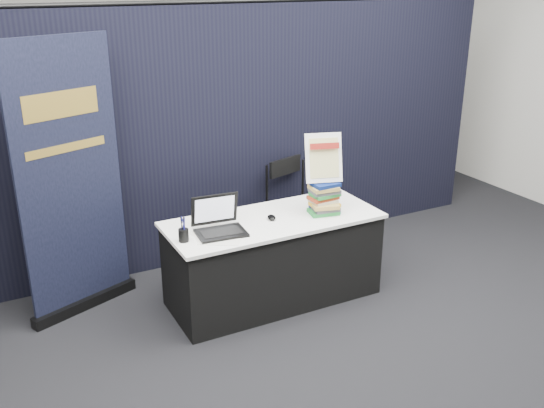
{
  "coord_description": "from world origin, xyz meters",
  "views": [
    {
      "loc": [
        -2.16,
        -3.57,
        2.66
      ],
      "look_at": [
        -0.01,
        0.55,
        0.88
      ],
      "focal_mm": 40.0,
      "sensor_mm": 36.0,
      "label": 1
    }
  ],
  "objects_px": {
    "book_stack_short": "(324,208)",
    "stacking_chair": "(293,204)",
    "info_sign": "(324,158)",
    "laptop": "(218,224)",
    "display_table": "(273,259)",
    "pullup_banner": "(72,197)",
    "book_stack_tall": "(324,198)"
  },
  "relations": [
    {
      "from": "display_table",
      "to": "book_stack_short",
      "type": "relative_size",
      "value": 6.92
    },
    {
      "from": "laptop",
      "to": "pullup_banner",
      "type": "distance_m",
      "value": 1.19
    },
    {
      "from": "book_stack_short",
      "to": "info_sign",
      "type": "xyz_separation_m",
      "value": [
        0.01,
        0.05,
        0.42
      ]
    },
    {
      "from": "book_stack_tall",
      "to": "info_sign",
      "type": "bearing_deg",
      "value": 90.0
    },
    {
      "from": "stacking_chair",
      "to": "pullup_banner",
      "type": "bearing_deg",
      "value": 165.49
    },
    {
      "from": "stacking_chair",
      "to": "book_stack_short",
      "type": "bearing_deg",
      "value": -118.46
    },
    {
      "from": "book_stack_short",
      "to": "book_stack_tall",
      "type": "bearing_deg",
      "value": 59.57
    },
    {
      "from": "pullup_banner",
      "to": "info_sign",
      "type": "bearing_deg",
      "value": -40.18
    },
    {
      "from": "laptop",
      "to": "book_stack_short",
      "type": "distance_m",
      "value": 0.95
    },
    {
      "from": "display_table",
      "to": "stacking_chair",
      "type": "relative_size",
      "value": 1.89
    },
    {
      "from": "info_sign",
      "to": "book_stack_tall",
      "type": "bearing_deg",
      "value": -72.73
    },
    {
      "from": "book_stack_short",
      "to": "stacking_chair",
      "type": "xyz_separation_m",
      "value": [
        0.16,
        0.81,
        -0.27
      ]
    },
    {
      "from": "display_table",
      "to": "book_stack_short",
      "type": "xyz_separation_m",
      "value": [
        0.43,
        -0.1,
        0.42
      ]
    },
    {
      "from": "laptop",
      "to": "pullup_banner",
      "type": "height_order",
      "value": "pullup_banner"
    },
    {
      "from": "info_sign",
      "to": "stacking_chair",
      "type": "relative_size",
      "value": 0.44
    },
    {
      "from": "display_table",
      "to": "pullup_banner",
      "type": "xyz_separation_m",
      "value": [
        -1.48,
        0.61,
        0.62
      ]
    },
    {
      "from": "display_table",
      "to": "laptop",
      "type": "height_order",
      "value": "laptop"
    },
    {
      "from": "display_table",
      "to": "book_stack_tall",
      "type": "bearing_deg",
      "value": -10.29
    },
    {
      "from": "display_table",
      "to": "laptop",
      "type": "bearing_deg",
      "value": -174.29
    },
    {
      "from": "book_stack_tall",
      "to": "pullup_banner",
      "type": "distance_m",
      "value": 2.05
    },
    {
      "from": "pullup_banner",
      "to": "laptop",
      "type": "bearing_deg",
      "value": -55.59
    },
    {
      "from": "book_stack_tall",
      "to": "stacking_chair",
      "type": "xyz_separation_m",
      "value": [
        0.15,
        0.79,
        -0.35
      ]
    },
    {
      "from": "pullup_banner",
      "to": "stacking_chair",
      "type": "distance_m",
      "value": 2.13
    },
    {
      "from": "laptop",
      "to": "stacking_chair",
      "type": "relative_size",
      "value": 0.42
    },
    {
      "from": "info_sign",
      "to": "pullup_banner",
      "type": "distance_m",
      "value": 2.05
    },
    {
      "from": "display_table",
      "to": "book_stack_short",
      "type": "height_order",
      "value": "book_stack_short"
    },
    {
      "from": "info_sign",
      "to": "pullup_banner",
      "type": "height_order",
      "value": "pullup_banner"
    },
    {
      "from": "display_table",
      "to": "stacking_chair",
      "type": "bearing_deg",
      "value": 50.16
    },
    {
      "from": "laptop",
      "to": "stacking_chair",
      "type": "height_order",
      "value": "laptop"
    },
    {
      "from": "laptop",
      "to": "info_sign",
      "type": "height_order",
      "value": "info_sign"
    },
    {
      "from": "display_table",
      "to": "stacking_chair",
      "type": "distance_m",
      "value": 0.94
    },
    {
      "from": "book_stack_tall",
      "to": "stacking_chair",
      "type": "bearing_deg",
      "value": 79.4
    }
  ]
}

